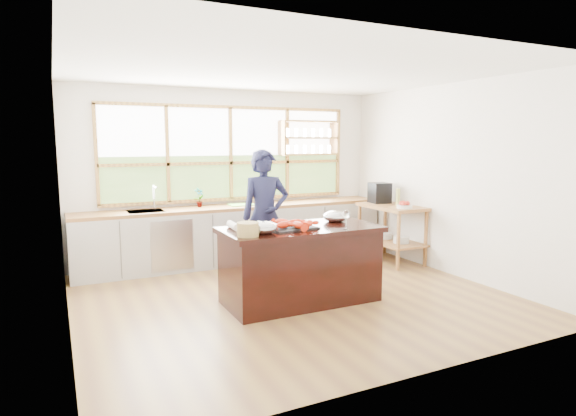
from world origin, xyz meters
TOP-DOWN VIEW (x-y plane):
  - ground_plane at (0.00, 0.00)m, footprint 5.00×5.00m
  - room_shell at (0.02, 0.51)m, footprint 5.02×4.52m
  - back_counter at (-0.02, 1.94)m, footprint 4.90×0.63m
  - right_shelf_unit at (2.19, 0.89)m, footprint 0.62×1.10m
  - island at (0.00, -0.20)m, footprint 1.85×0.90m
  - cook at (-0.04, 0.75)m, footprint 0.71×0.51m
  - potted_plant at (-0.59, 2.00)m, footprint 0.19×0.16m
  - cutting_board at (0.07, 1.94)m, footprint 0.40×0.31m
  - espresso_machine at (2.19, 1.23)m, footprint 0.33×0.35m
  - wine_bottle at (2.24, 0.82)m, footprint 0.07×0.07m
  - fruit_bowl at (2.14, 0.54)m, footprint 0.23×0.23m
  - slate_board at (-0.15, -0.24)m, footprint 0.60×0.46m
  - lobster_pile at (-0.12, -0.27)m, footprint 0.52×0.48m
  - mixing_bowl_left at (-0.55, -0.38)m, footprint 0.31×0.31m
  - mixing_bowl_right at (0.57, -0.04)m, footprint 0.30×0.30m
  - wine_glass at (0.40, -0.55)m, footprint 0.08×0.08m
  - wicker_basket at (-0.75, -0.45)m, footprint 0.23×0.23m
  - parchment_roll at (-0.75, 0.02)m, footprint 0.10×0.30m

SIDE VIEW (x-z plane):
  - ground_plane at x=0.00m, z-range 0.00..0.00m
  - island at x=0.00m, z-range 0.00..0.90m
  - back_counter at x=-0.02m, z-range 0.00..0.90m
  - right_shelf_unit at x=2.19m, z-range 0.15..1.05m
  - cook at x=-0.04m, z-range 0.00..1.79m
  - cutting_board at x=0.07m, z-range 0.90..0.91m
  - slate_board at x=-0.15m, z-range 0.90..0.92m
  - parchment_roll at x=-0.75m, z-range 0.90..0.98m
  - fruit_bowl at x=2.14m, z-range 0.89..1.00m
  - lobster_pile at x=-0.12m, z-range 0.92..1.00m
  - mixing_bowl_right at x=0.57m, z-range 0.89..1.04m
  - mixing_bowl_left at x=-0.55m, z-range 0.89..1.04m
  - wicker_basket at x=-0.75m, z-range 0.90..1.05m
  - wine_bottle at x=2.24m, z-range 0.90..1.17m
  - potted_plant at x=-0.59m, z-range 0.90..1.20m
  - wine_glass at x=0.40m, z-range 0.95..1.17m
  - espresso_machine at x=2.19m, z-range 0.90..1.23m
  - room_shell at x=0.02m, z-range 0.40..3.11m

